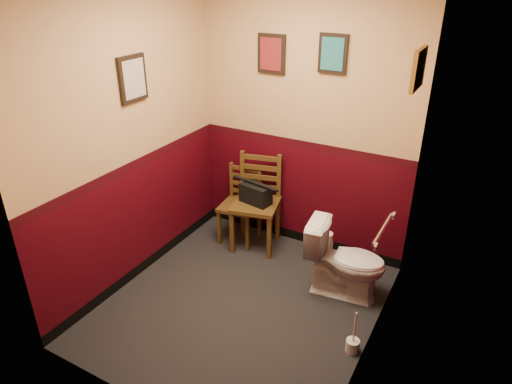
# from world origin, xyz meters

# --- Properties ---
(floor) EXTENTS (2.20, 2.40, 0.00)m
(floor) POSITION_xyz_m (0.00, 0.00, 0.00)
(floor) COLOR black
(floor) RESTS_ON ground
(wall_back) EXTENTS (2.20, 0.00, 2.70)m
(wall_back) POSITION_xyz_m (0.00, 1.20, 1.35)
(wall_back) COLOR #39040D
(wall_back) RESTS_ON ground
(wall_front) EXTENTS (2.20, 0.00, 2.70)m
(wall_front) POSITION_xyz_m (0.00, -1.20, 1.35)
(wall_front) COLOR #39040D
(wall_front) RESTS_ON ground
(wall_left) EXTENTS (0.00, 2.40, 2.70)m
(wall_left) POSITION_xyz_m (-1.10, 0.00, 1.35)
(wall_left) COLOR #39040D
(wall_left) RESTS_ON ground
(wall_right) EXTENTS (0.00, 2.40, 2.70)m
(wall_right) POSITION_xyz_m (1.10, 0.00, 1.35)
(wall_right) COLOR #39040D
(wall_right) RESTS_ON ground
(grab_bar) EXTENTS (0.05, 0.56, 0.06)m
(grab_bar) POSITION_xyz_m (1.07, 0.25, 0.95)
(grab_bar) COLOR silver
(grab_bar) RESTS_ON wall_right
(framed_print_back_a) EXTENTS (0.28, 0.04, 0.36)m
(framed_print_back_a) POSITION_xyz_m (-0.35, 1.18, 1.95)
(framed_print_back_a) COLOR black
(framed_print_back_a) RESTS_ON wall_back
(framed_print_back_b) EXTENTS (0.26, 0.04, 0.34)m
(framed_print_back_b) POSITION_xyz_m (0.25, 1.18, 2.00)
(framed_print_back_b) COLOR black
(framed_print_back_b) RESTS_ON wall_back
(framed_print_left) EXTENTS (0.04, 0.30, 0.38)m
(framed_print_left) POSITION_xyz_m (-1.08, 0.10, 1.85)
(framed_print_left) COLOR black
(framed_print_left) RESTS_ON wall_left
(framed_print_right) EXTENTS (0.04, 0.34, 0.28)m
(framed_print_right) POSITION_xyz_m (1.08, 0.60, 2.05)
(framed_print_right) COLOR olive
(framed_print_right) RESTS_ON wall_right
(toilet) EXTENTS (0.75, 0.47, 0.69)m
(toilet) POSITION_xyz_m (0.72, 0.58, 0.35)
(toilet) COLOR white
(toilet) RESTS_ON floor
(toilet_brush) EXTENTS (0.11, 0.11, 0.38)m
(toilet_brush) POSITION_xyz_m (1.02, -0.06, 0.06)
(toilet_brush) COLOR silver
(toilet_brush) RESTS_ON floor
(chair_left) EXTENTS (0.42, 0.42, 0.81)m
(chair_left) POSITION_xyz_m (-0.57, 0.95, 0.41)
(chair_left) COLOR brown
(chair_left) RESTS_ON floor
(chair_right) EXTENTS (0.55, 0.55, 0.98)m
(chair_right) POSITION_xyz_m (-0.37, 0.94, 0.49)
(chair_right) COLOR brown
(chair_right) RESTS_ON floor
(handbag) EXTENTS (0.34, 0.21, 0.23)m
(handbag) POSITION_xyz_m (-0.36, 0.89, 0.61)
(handbag) COLOR black
(handbag) RESTS_ON chair_right
(tp_stack) EXTENTS (0.25, 0.16, 0.33)m
(tp_stack) POSITION_xyz_m (0.40, 0.99, 0.14)
(tp_stack) COLOR silver
(tp_stack) RESTS_ON floor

